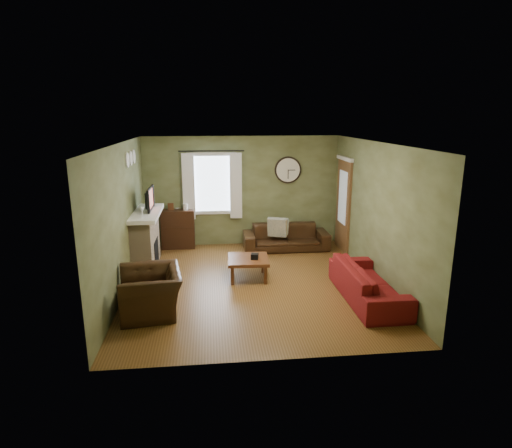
{
  "coord_description": "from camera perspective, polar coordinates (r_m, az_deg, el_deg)",
  "views": [
    {
      "loc": [
        -0.75,
        -7.46,
        3.07
      ],
      "look_at": [
        0.1,
        0.4,
        1.05
      ],
      "focal_mm": 30.0,
      "sensor_mm": 36.0,
      "label": 1
    }
  ],
  "objects": [
    {
      "name": "tissue_box",
      "position": [
        8.16,
        -0.17,
        -4.76
      ],
      "size": [
        0.17,
        0.17,
        0.11
      ],
      "primitive_type": "cube",
      "rotation": [
        0.0,
        0.0,
        -0.22
      ],
      "color": "black",
      "rests_on": "coffee_table"
    },
    {
      "name": "curtain_rod",
      "position": [
        9.97,
        -5.96,
        9.66
      ],
      "size": [
        0.03,
        0.03,
        1.5
      ],
      "primitive_type": "cylinder",
      "color": "black",
      "rests_on": "wall_back"
    },
    {
      "name": "wall_clock",
      "position": [
        10.26,
        4.29,
        7.19
      ],
      "size": [
        0.64,
        0.06,
        0.64
      ],
      "primitive_type": null,
      "color": "white",
      "rests_on": "wall_back"
    },
    {
      "name": "wall_back",
      "position": [
        10.24,
        -1.89,
        4.38
      ],
      "size": [
        4.6,
        0.0,
        2.6
      ],
      "primitive_type": "cube",
      "color": "#616A41",
      "rests_on": "ground"
    },
    {
      "name": "sofa_brown",
      "position": [
        10.05,
        4.0,
        -1.75
      ],
      "size": [
        1.98,
        0.77,
        0.58
      ],
      "primitive_type": "imported",
      "color": "black",
      "rests_on": "floor"
    },
    {
      "name": "window_pane",
      "position": [
        10.16,
        -5.85,
        5.38
      ],
      "size": [
        1.0,
        0.02,
        1.3
      ],
      "primitive_type": null,
      "color": "silver",
      "rests_on": "wall_back"
    },
    {
      "name": "fireplace",
      "position": [
        9.07,
        -14.5,
        -2.27
      ],
      "size": [
        0.4,
        1.4,
        1.1
      ],
      "primitive_type": "cube",
      "color": "tan",
      "rests_on": "floor"
    },
    {
      "name": "medallion_left",
      "position": [
        8.44,
        -16.77,
        8.16
      ],
      "size": [
        0.28,
        0.28,
        0.03
      ],
      "primitive_type": "cylinder",
      "color": "white",
      "rests_on": "wall_left"
    },
    {
      "name": "book",
      "position": [
        10.35,
        -10.85,
        2.33
      ],
      "size": [
        0.21,
        0.24,
        0.02
      ],
      "primitive_type": "imported",
      "rotation": [
        0.0,
        0.0,
        0.41
      ],
      "color": "#512B15",
      "rests_on": "bookshelf"
    },
    {
      "name": "wall_left",
      "position": [
        7.82,
        -17.44,
        0.58
      ],
      "size": [
        0.0,
        5.2,
        2.6
      ],
      "primitive_type": "cube",
      "color": "#616A41",
      "rests_on": "ground"
    },
    {
      "name": "floor",
      "position": [
        8.1,
        -0.4,
        -7.94
      ],
      "size": [
        4.6,
        5.2,
        0.0
      ],
      "primitive_type": "cube",
      "color": "brown",
      "rests_on": "ground"
    },
    {
      "name": "wall_right",
      "position": [
        8.25,
        15.69,
        1.41
      ],
      "size": [
        0.0,
        5.2,
        2.6
      ],
      "primitive_type": "cube",
      "color": "#616A41",
      "rests_on": "ground"
    },
    {
      "name": "coffee_table",
      "position": [
        8.28,
        -1.05,
        -5.91
      ],
      "size": [
        0.81,
        0.81,
        0.41
      ],
      "primitive_type": null,
      "rotation": [
        0.0,
        0.0,
        -0.05
      ],
      "color": "#512B15",
      "rests_on": "floor"
    },
    {
      "name": "mantel",
      "position": [
        8.92,
        -14.54,
        1.37
      ],
      "size": [
        0.58,
        1.6,
        0.08
      ],
      "primitive_type": "cube",
      "color": "white",
      "rests_on": "fireplace"
    },
    {
      "name": "pillow_right",
      "position": [
        9.93,
        3.25,
        -0.39
      ],
      "size": [
        0.38,
        0.14,
        0.37
      ],
      "primitive_type": "cube",
      "rotation": [
        0.0,
        0.0,
        0.08
      ],
      "color": "#989987",
      "rests_on": "sofa_brown"
    },
    {
      "name": "medallion_right",
      "position": [
        9.12,
        -15.99,
        8.64
      ],
      "size": [
        0.28,
        0.28,
        0.03
      ],
      "primitive_type": "cylinder",
      "color": "white",
      "rests_on": "wall_left"
    },
    {
      "name": "tv_screen",
      "position": [
        8.99,
        -13.89,
        3.28
      ],
      "size": [
        0.02,
        0.62,
        0.36
      ],
      "primitive_type": "cube",
      "color": "#994C3F",
      "rests_on": "mantel"
    },
    {
      "name": "medallion_mid",
      "position": [
        8.78,
        -16.37,
        8.41
      ],
      "size": [
        0.28,
        0.28,
        0.03
      ],
      "primitive_type": "cylinder",
      "color": "white",
      "rests_on": "wall_left"
    },
    {
      "name": "wine_glass_a",
      "position": [
        8.37,
        -14.97,
        1.53
      ],
      "size": [
        0.07,
        0.07,
        0.21
      ],
      "primitive_type": null,
      "color": "white",
      "rests_on": "mantel"
    },
    {
      "name": "firebox",
      "position": [
        9.11,
        -13.22,
        -3.75
      ],
      "size": [
        0.04,
        0.6,
        0.55
      ],
      "primitive_type": "cube",
      "color": "black",
      "rests_on": "fireplace"
    },
    {
      "name": "sofa_red",
      "position": [
        7.6,
        14.7,
        -7.57
      ],
      "size": [
        0.8,
        2.04,
        0.6
      ],
      "primitive_type": "imported",
      "rotation": [
        0.0,
        0.0,
        1.57
      ],
      "color": "maroon",
      "rests_on": "floor"
    },
    {
      "name": "wall_front",
      "position": [
        5.22,
        2.48,
        -5.5
      ],
      "size": [
        4.6,
        0.0,
        2.6
      ],
      "primitive_type": "cube",
      "color": "#616A41",
      "rests_on": "ground"
    },
    {
      "name": "curtain_left",
      "position": [
        10.08,
        -8.98,
        4.92
      ],
      "size": [
        0.28,
        0.04,
        1.55
      ],
      "primitive_type": "cube",
      "color": "white",
      "rests_on": "wall_back"
    },
    {
      "name": "tv",
      "position": [
        9.02,
        -14.37,
        2.92
      ],
      "size": [
        0.08,
        0.6,
        0.35
      ],
      "primitive_type": "imported",
      "rotation": [
        0.0,
        0.0,
        1.57
      ],
      "color": "black",
      "rests_on": "mantel"
    },
    {
      "name": "bookshelf",
      "position": [
        10.24,
        -10.35,
        -0.67
      ],
      "size": [
        0.77,
        0.33,
        0.92
      ],
      "primitive_type": null,
      "color": "black",
      "rests_on": "floor"
    },
    {
      "name": "pillow_left",
      "position": [
        9.89,
        2.85,
        -0.43
      ],
      "size": [
        0.46,
        0.27,
        0.44
      ],
      "primitive_type": "cube",
      "rotation": [
        0.0,
        0.0,
        -0.35
      ],
      "color": "#989987",
      "rests_on": "sofa_brown"
    },
    {
      "name": "curtain_right",
      "position": [
        10.09,
        -2.7,
        5.08
      ],
      "size": [
        0.28,
        0.04,
        1.55
      ],
      "primitive_type": "cube",
      "color": "white",
      "rests_on": "wall_back"
    },
    {
      "name": "ceiling",
      "position": [
        7.51,
        -0.44,
        10.75
      ],
      "size": [
        4.6,
        5.2,
        0.0
      ],
      "primitive_type": "cube",
      "color": "white",
      "rests_on": "ground"
    },
    {
      "name": "wine_glass_b",
      "position": [
        8.45,
        -14.89,
        1.56
      ],
      "size": [
        0.06,
        0.06,
        0.18
      ],
      "primitive_type": null,
      "color": "white",
      "rests_on": "mantel"
    },
    {
      "name": "door",
      "position": [
        9.99,
        11.56,
        2.39
      ],
      "size": [
        0.05,
        0.9,
        2.1
      ],
      "primitive_type": "cube",
      "color": "brown",
      "rests_on": "floor"
    },
    {
      "name": "armchair",
      "position": [
        7.06,
        -13.85,
        -8.78
      ],
      "size": [
        1.09,
        1.21,
        0.7
      ],
      "primitive_type": "imported",
      "rotation": [
        0.0,
        0.0,
        -1.42
      ],
      "color": "black",
      "rests_on": "floor"
    }
  ]
}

